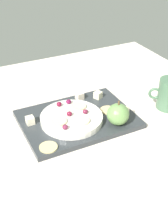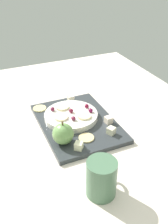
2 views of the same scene
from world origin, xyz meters
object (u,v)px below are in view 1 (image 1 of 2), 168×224
Objects in this scene: cracker_0 at (48,147)px; grape_1 at (69,102)px; cracker_1 at (108,110)px; platter at (77,119)px; cheese_cube_1 at (98,95)px; cheese_cube_3 at (30,120)px; grape_0 at (85,112)px; grape_2 at (59,104)px; apple_slice_1 at (59,121)px; grape_3 at (69,114)px; apple_slice_2 at (79,106)px; apple_whole at (118,114)px; serving_dish at (70,119)px; apple_slice_0 at (82,121)px; grape_4 at (65,127)px; cheese_cube_0 at (80,96)px; cheese_cube_2 at (125,111)px.

grape_1 reaches higher than cracker_0.
platter is at bearing 174.40° from cracker_1.
cheese_cube_1 is 1.00× the size of cheese_cube_3.
grape_0 is at bearing 27.60° from cracker_0.
grape_2 is at bearing 12.56° from cheese_cube_3.
apple_slice_1 is at bearing -112.86° from grape_2.
platter is 20.40× the size of grape_2.
grape_1 reaches higher than cracker_1.
cheese_cube_1 is 8.29cm from cracker_1.
grape_3 is 0.36× the size of apple_slice_2.
cracker_1 is (-0.91, -8.18, -0.94)cm from cheese_cube_1.
grape_2 reaches higher than cheese_cube_3.
cracker_0 is at bearing -176.36° from apple_whole.
serving_dish is 4.60cm from apple_slice_0.
grape_0 reaches higher than platter.
apple_slice_0 is (-0.58, -10.54, -0.40)cm from grape_1.
grape_3 is (-2.52, -6.25, 0.00)cm from grape_1.
grape_4 is at bearing -167.97° from apple_slice_0.
apple_slice_1 is at bearing -156.81° from grape_3.
cheese_cube_3 is 1.38× the size of grape_4.
grape_1 is (12.39, 14.87, 2.46)cm from cracker_0.
grape_3 is 0.36× the size of apple_slice_0.
apple_slice_1 is (-7.07, -2.68, 3.02)cm from platter.
grape_2 is at bearing 97.32° from serving_dish.
serving_dish is 4.00× the size of apple_slice_2.
cracker_1 is 17.74cm from grape_4.
apple_slice_1 is at bearing -151.21° from cheese_cube_1.
apple_whole is 2.85× the size of cheese_cube_1.
cracker_1 is 2.95× the size of grape_1.
apple_slice_1 is (-17.98, -9.88, 1.13)cm from cheese_cube_1.
grape_0 is at bearing 139.81° from apple_whole.
apple_slice_1 is at bearing -175.24° from grape_0.
cheese_cube_0 is at bearing 102.50° from apple_whole.
grape_3 is at bearing 179.86° from cracker_1.
cheese_cube_0 is 1.38× the size of grape_2.
cheese_cube_1 is at bearing 102.78° from cheese_cube_2.
apple_slice_0 is at bearing -179.33° from cheese_cube_2.
grape_1 is (13.28, 2.29, 1.53)cm from cheese_cube_3.
apple_whole is 3.95× the size of grape_4.
apple_slice_0 is at bearing -65.76° from serving_dish.
grape_1 is (-14.21, 10.37, 1.53)cm from cheese_cube_2.
platter is at bearing -54.59° from grape_2.
apple_slice_0 is at bearing 12.03° from grape_4.
apple_whole is 3.95× the size of grape_1.
platter is at bearing 20.75° from apple_slice_1.
apple_slice_1 is at bearing -160.72° from serving_dish.
apple_whole is at bearing -26.09° from cheese_cube_3.
grape_0 is 4.32cm from apple_slice_0.
apple_slice_0 is (-6.25, -14.59, 1.13)cm from cheese_cube_0.
grape_4 is (-6.19, -11.74, -0.01)cm from grape_1.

